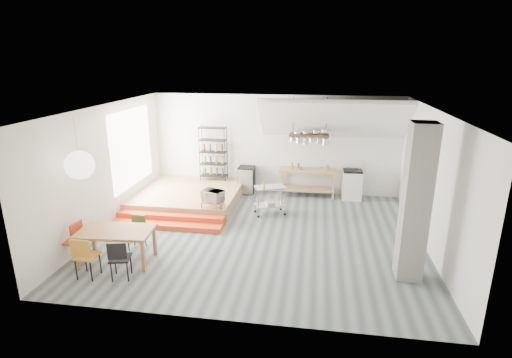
% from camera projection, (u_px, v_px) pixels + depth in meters
% --- Properties ---
extents(floor, '(8.00, 8.00, 0.00)m').
position_uv_depth(floor, '(259.00, 235.00, 10.16)').
color(floor, '#4A5455').
rests_on(floor, ground).
extents(wall_back, '(8.00, 0.04, 3.20)m').
position_uv_depth(wall_back, '(275.00, 145.00, 12.99)').
color(wall_back, silver).
rests_on(wall_back, ground).
extents(wall_left, '(0.04, 7.00, 3.20)m').
position_uv_depth(wall_left, '(106.00, 168.00, 10.27)').
color(wall_left, silver).
rests_on(wall_left, ground).
extents(wall_right, '(0.04, 7.00, 3.20)m').
position_uv_depth(wall_right, '(433.00, 182.00, 9.10)').
color(wall_right, silver).
rests_on(wall_right, ground).
extents(ceiling, '(8.00, 7.00, 0.02)m').
position_uv_depth(ceiling, '(260.00, 108.00, 9.22)').
color(ceiling, white).
rests_on(ceiling, wall_back).
extents(slope_ceiling, '(4.40, 1.44, 1.32)m').
position_uv_depth(slope_ceiling, '(333.00, 119.00, 11.88)').
color(slope_ceiling, white).
rests_on(slope_ceiling, wall_back).
extents(window_pane, '(0.02, 2.50, 2.20)m').
position_uv_depth(window_pane, '(132.00, 148.00, 11.62)').
color(window_pane, white).
rests_on(window_pane, wall_left).
extents(platform, '(3.00, 3.00, 0.40)m').
position_uv_depth(platform, '(189.00, 196.00, 12.35)').
color(platform, '#A57552').
rests_on(platform, ground).
extents(step_lower, '(3.00, 0.35, 0.13)m').
position_uv_depth(step_lower, '(166.00, 226.00, 10.55)').
color(step_lower, '#EB461B').
rests_on(step_lower, ground).
extents(step_upper, '(3.00, 0.35, 0.27)m').
position_uv_depth(step_upper, '(171.00, 218.00, 10.86)').
color(step_upper, '#EB461B').
rests_on(step_upper, ground).
extents(concrete_column, '(0.50, 0.50, 3.20)m').
position_uv_depth(concrete_column, '(416.00, 203.00, 7.79)').
color(concrete_column, gray).
rests_on(concrete_column, ground).
extents(kitchen_counter, '(1.80, 0.60, 0.91)m').
position_uv_depth(kitchen_counter, '(308.00, 178.00, 12.79)').
color(kitchen_counter, '#A57552').
rests_on(kitchen_counter, ground).
extents(stove, '(0.60, 0.60, 1.18)m').
position_uv_depth(stove, '(352.00, 184.00, 12.63)').
color(stove, white).
rests_on(stove, ground).
extents(pot_rack, '(1.20, 0.50, 1.43)m').
position_uv_depth(pot_rack, '(310.00, 138.00, 12.17)').
color(pot_rack, '#392617').
rests_on(pot_rack, ceiling).
extents(wire_shelving, '(0.88, 0.38, 1.80)m').
position_uv_depth(wire_shelving, '(213.00, 153.00, 13.08)').
color(wire_shelving, black).
rests_on(wire_shelving, platform).
extents(microwave_shelf, '(0.60, 0.40, 0.16)m').
position_uv_depth(microwave_shelf, '(213.00, 202.00, 10.91)').
color(microwave_shelf, '#A57552').
rests_on(microwave_shelf, platform).
extents(paper_lantern, '(0.60, 0.60, 0.60)m').
position_uv_depth(paper_lantern, '(80.00, 165.00, 8.23)').
color(paper_lantern, white).
rests_on(paper_lantern, ceiling).
extents(dining_table, '(1.65, 1.01, 0.75)m').
position_uv_depth(dining_table, '(116.00, 234.00, 8.64)').
color(dining_table, olive).
rests_on(dining_table, ground).
extents(chair_mustard, '(0.43, 0.43, 0.91)m').
position_uv_depth(chair_mustard, '(84.00, 254.00, 8.01)').
color(chair_mustard, '#B9751F').
rests_on(chair_mustard, ground).
extents(chair_black, '(0.48, 0.48, 0.86)m').
position_uv_depth(chair_black, '(119.00, 257.00, 7.97)').
color(chair_black, black).
rests_on(chair_black, ground).
extents(chair_olive, '(0.37, 0.37, 0.79)m').
position_uv_depth(chair_olive, '(137.00, 229.00, 9.36)').
color(chair_olive, '#565F2D').
rests_on(chair_olive, ground).
extents(chair_red, '(0.44, 0.44, 0.92)m').
position_uv_depth(chair_red, '(73.00, 238.00, 8.73)').
color(chair_red, '#9E2D16').
rests_on(chair_red, ground).
extents(rolling_cart, '(0.95, 0.74, 0.83)m').
position_uv_depth(rolling_cart, '(270.00, 196.00, 11.34)').
color(rolling_cart, silver).
rests_on(rolling_cart, ground).
extents(mini_fridge, '(0.52, 0.52, 0.89)m').
position_uv_depth(mini_fridge, '(246.00, 180.00, 13.18)').
color(mini_fridge, black).
rests_on(mini_fridge, ground).
extents(microwave, '(0.66, 0.56, 0.31)m').
position_uv_depth(microwave, '(213.00, 196.00, 10.86)').
color(microwave, beige).
rests_on(microwave, microwave_shelf).
extents(bowl, '(0.22, 0.22, 0.05)m').
position_uv_depth(bowl, '(301.00, 169.00, 12.68)').
color(bowl, silver).
rests_on(bowl, kitchen_counter).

